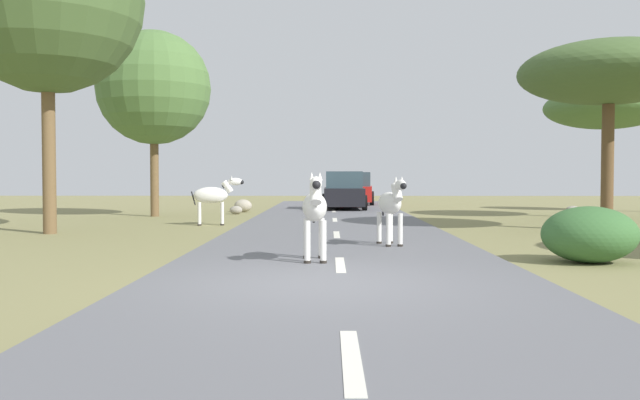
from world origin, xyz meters
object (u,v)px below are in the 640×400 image
Objects in this scene: zebra_0 at (391,204)px; rock_1 at (573,209)px; zebra_1 at (315,208)px; tree_2 at (609,74)px; rock_3 at (236,210)px; car_0 at (355,190)px; tree_5 at (606,108)px; zebra_2 at (214,196)px; rock_0 at (243,206)px; car_1 at (344,192)px; bush_0 at (590,235)px; tree_0 at (154,88)px.

zebra_0 reaches higher than rock_1.
zebra_1 is 0.31× the size of tree_2.
tree_2 is at bearing -35.60° from rock_3.
rock_3 is (-5.27, -8.94, -0.68)m from car_0.
rock_3 is at bearing 170.86° from tree_5.
tree_5 is at bearing -47.85° from car_0.
rock_0 is (-0.08, 7.96, -0.67)m from zebra_2.
bush_0 is (4.05, -19.18, -0.34)m from car_1.
tree_2 is 11.11m from rock_1.
rock_1 is (10.79, 17.35, -0.85)m from zebra_1.
car_1 is 10.11m from rock_1.
tree_0 is 12.59× the size of rock_1.
bush_0 is (-5.67, -13.35, -3.60)m from tree_5.
tree_2 is 8.82m from bush_0.
zebra_0 reaches higher than bush_0.
rock_0 is at bearing -81.69° from zebra_1.
tree_2 is 3.16× the size of bush_0.
zebra_2 is at bearing 169.59° from tree_2.
rock_0 is 1.47× the size of rock_3.
tree_0 is 1.34× the size of tree_2.
zebra_2 is 3.19× the size of rock_3.
rock_0 is (-5.14, 14.73, -0.67)m from zebra_0.
rock_3 is (-4.53, -3.54, -0.68)m from car_1.
car_1 is (-0.74, -5.39, 0.00)m from car_0.
bush_0 is (11.54, -14.05, -4.48)m from tree_0.
tree_5 is at bearing 96.30° from zebra_2.
zebra_2 is 2.17× the size of rock_0.
tree_5 is 2.89× the size of bush_0.
tree_0 is at bearing -170.11° from rock_1.
car_0 is 18.94m from tree_2.
zebra_0 is 8.44m from zebra_2.
zebra_1 is 0.38× the size of car_0.
zebra_2 reaches higher than zebra_0.
tree_5 is 9.41× the size of rock_3.
zebra_0 is at bearing -122.66° from zebra_1.
tree_5 reaches higher than rock_0.
zebra_1 reaches higher than bush_0.
rock_0 is (-11.74, 10.11, -4.21)m from tree_2.
car_1 is at bearing 38.03° from rock_3.
car_1 reaches higher than zebra_2.
zebra_2 is (-3.45, 9.59, -0.05)m from zebra_1.
rock_1 is at bearing 87.84° from tree_5.
tree_5 reaches higher than rock_3.
zebra_0 is 22.02m from car_0.
zebra_2 is 0.39× the size of car_1.
tree_0 is at bearing 177.65° from tree_5.
tree_2 reaches higher than zebra_0.
tree_0 is 13.75× the size of rock_3.
zebra_2 is 12.57m from bush_0.
car_0 reaches higher than zebra_0.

